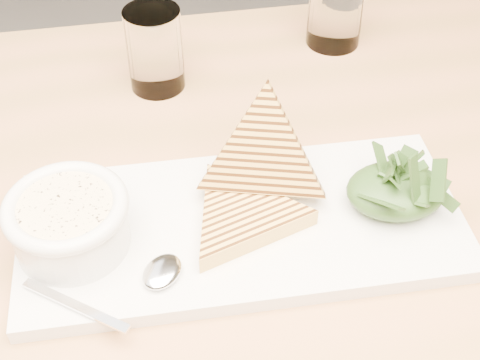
{
  "coord_description": "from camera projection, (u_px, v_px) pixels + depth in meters",
  "views": [
    {
      "loc": [
        0.25,
        -0.29,
        1.27
      ],
      "look_at": [
        0.3,
        0.16,
        0.83
      ],
      "focal_mm": 50.0,
      "sensor_mm": 36.0,
      "label": 1
    }
  ],
  "objects": [
    {
      "name": "bowl_rim",
      "position": [
        65.0,
        207.0,
        0.58
      ],
      "size": [
        0.11,
        0.11,
        0.01
      ],
      "primitive_type": "torus",
      "color": "white",
      "rests_on": "soup_bowl"
    },
    {
      "name": "soup_bowl",
      "position": [
        71.0,
        228.0,
        0.6
      ],
      "size": [
        0.1,
        0.1,
        0.04
      ],
      "primitive_type": "cylinder",
      "color": "white",
      "rests_on": "platter"
    },
    {
      "name": "table_leg_br",
      "position": [
        458.0,
        214.0,
        1.22
      ],
      "size": [
        0.06,
        0.06,
        0.74
      ],
      "primitive_type": "cylinder",
      "color": "#B17446",
      "rests_on": "ground"
    },
    {
      "name": "soup",
      "position": [
        65.0,
        208.0,
        0.58
      ],
      "size": [
        0.09,
        0.09,
        0.01
      ],
      "primitive_type": "cylinder",
      "color": "beige",
      "rests_on": "soup_bowl"
    },
    {
      "name": "glass_near",
      "position": [
        155.0,
        50.0,
        0.79
      ],
      "size": [
        0.07,
        0.07,
        0.1
      ],
      "primitive_type": "cylinder",
      "color": "white",
      "rests_on": "table_top"
    },
    {
      "name": "salad_base",
      "position": [
        395.0,
        191.0,
        0.64
      ],
      "size": [
        0.1,
        0.08,
        0.04
      ],
      "primitive_type": "ellipsoid",
      "color": "black",
      "rests_on": "platter"
    },
    {
      "name": "spoon_bowl",
      "position": [
        162.0,
        272.0,
        0.58
      ],
      "size": [
        0.05,
        0.05,
        0.01
      ],
      "primitive_type": "ellipsoid",
      "rotation": [
        0.0,
        0.0,
        -0.58
      ],
      "color": "silver",
      "rests_on": "platter"
    },
    {
      "name": "arugula_pile",
      "position": [
        397.0,
        184.0,
        0.63
      ],
      "size": [
        0.11,
        0.1,
        0.05
      ],
      "primitive_type": null,
      "color": "#3A5D24",
      "rests_on": "platter"
    },
    {
      "name": "platter",
      "position": [
        242.0,
        226.0,
        0.64
      ],
      "size": [
        0.43,
        0.21,
        0.02
      ],
      "primitive_type": "cube",
      "rotation": [
        0.0,
        0.0,
        0.05
      ],
      "color": "white",
      "rests_on": "table_top"
    },
    {
      "name": "glass_far",
      "position": [
        336.0,
        5.0,
        0.85
      ],
      "size": [
        0.07,
        0.07,
        0.11
      ],
      "primitive_type": "cylinder",
      "color": "white",
      "rests_on": "table_top"
    },
    {
      "name": "table_top",
      "position": [
        177.0,
        221.0,
        0.69
      ],
      "size": [
        1.16,
        0.81,
        0.04
      ],
      "primitive_type": "cube",
      "rotation": [
        0.0,
        0.0,
        0.07
      ],
      "color": "#B17446",
      "rests_on": "ground"
    },
    {
      "name": "sandwich_flat",
      "position": [
        242.0,
        216.0,
        0.63
      ],
      "size": [
        0.19,
        0.19,
        0.02
      ],
      "primitive_type": null,
      "rotation": [
        0.0,
        0.0,
        0.39
      ],
      "color": "gold",
      "rests_on": "platter"
    },
    {
      "name": "sandwich_lean",
      "position": [
        263.0,
        155.0,
        0.63
      ],
      "size": [
        0.17,
        0.16,
        0.16
      ],
      "primitive_type": null,
      "rotation": [
        1.09,
        0.0,
        -0.21
      ],
      "color": "gold",
      "rests_on": "sandwich_flat"
    },
    {
      "name": "spoon_handle",
      "position": [
        75.0,
        305.0,
        0.56
      ],
      "size": [
        0.09,
        0.07,
        0.0
      ],
      "primitive_type": "cube",
      "rotation": [
        0.0,
        0.0,
        -0.58
      ],
      "color": "silver",
      "rests_on": "platter"
    }
  ]
}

